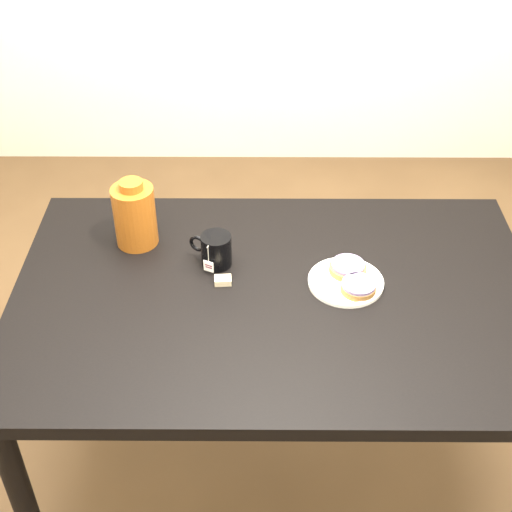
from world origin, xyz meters
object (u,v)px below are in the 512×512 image
teabag_pouch (223,280)px  bagel_package (135,215)px  bagel_back (348,268)px  bagel_front (358,287)px  plate (346,281)px  table (275,316)px  mug (216,250)px

teabag_pouch → bagel_package: size_ratio=0.22×
bagel_back → bagel_front: size_ratio=1.11×
teabag_pouch → plate: bearing=-0.0°
table → bagel_back: bagel_back is taller
bagel_back → bagel_package: (-0.59, 0.15, 0.07)m
table → bagel_package: bagel_package is taller
mug → bagel_package: (-0.23, 0.10, 0.05)m
plate → bagel_package: (-0.58, 0.18, 0.09)m
plate → teabag_pouch: teabag_pouch is taller
bagel_back → teabag_pouch: size_ratio=3.11×
table → mug: size_ratio=10.44×
bagel_back → mug: (-0.36, 0.05, 0.02)m
table → mug: bearing=143.2°
bagel_back → mug: mug is taller
plate → bagel_front: bearing=-56.7°
table → bagel_front: 0.24m
bagel_back → plate: bearing=-101.6°
bagel_front → mug: mug is taller
bagel_front → bagel_package: (-0.61, 0.23, 0.07)m
bagel_front → bagel_back: bearing=103.9°
table → bagel_package: 0.49m
table → teabag_pouch: size_ratio=31.11×
teabag_pouch → mug: bearing=105.0°
bagel_front → bagel_package: bearing=159.6°
plate → bagel_back: bagel_back is taller
bagel_back → mug: bearing=172.7°
table → bagel_back: size_ratio=10.00×
plate → teabag_pouch: bearing=180.0°
teabag_pouch → bagel_package: 0.33m
mug → bagel_package: bagel_package is taller
plate → mug: bearing=166.5°
bagel_front → teabag_pouch: 0.36m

